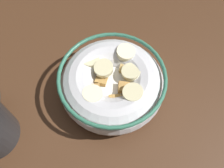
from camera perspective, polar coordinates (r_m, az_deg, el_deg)
ground_plane at (r=42.64cm, az=-0.00°, el=-2.55°), size 113.49×113.49×2.00cm
cereal_bowl at (r=38.98cm, az=0.00°, el=0.08°), size 16.58×16.58×6.04cm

